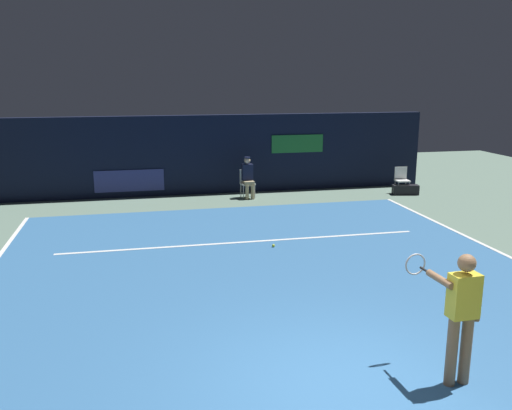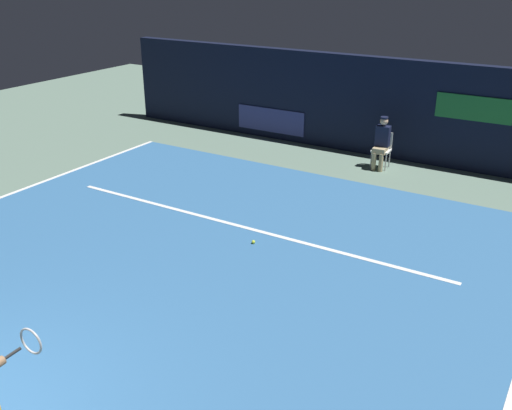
# 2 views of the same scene
# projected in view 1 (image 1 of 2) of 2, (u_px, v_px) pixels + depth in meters

# --- Properties ---
(ground_plane) EXTENTS (31.06, 31.06, 0.00)m
(ground_plane) POSITION_uv_depth(u_px,v_px,m) (262.00, 270.00, 11.05)
(ground_plane) COLOR slate
(court_surface) EXTENTS (10.89, 10.92, 0.01)m
(court_surface) POSITION_uv_depth(u_px,v_px,m) (262.00, 270.00, 11.05)
(court_surface) COLOR #336699
(court_surface) RESTS_ON ground
(line_sideline_left) EXTENTS (0.10, 10.92, 0.01)m
(line_sideline_left) POSITION_uv_depth(u_px,v_px,m) (498.00, 251.00, 12.19)
(line_sideline_left) COLOR white
(line_sideline_left) RESTS_ON court_surface
(line_service) EXTENTS (8.50, 0.10, 0.01)m
(line_service) POSITION_uv_depth(u_px,v_px,m) (244.00, 242.00, 12.87)
(line_service) COLOR white
(line_service) RESTS_ON court_surface
(back_wall) EXTENTS (14.99, 0.33, 2.60)m
(back_wall) POSITION_uv_depth(u_px,v_px,m) (209.00, 155.00, 18.14)
(back_wall) COLOR black
(back_wall) RESTS_ON ground
(tennis_player) EXTENTS (0.65, 0.93, 1.73)m
(tennis_player) POSITION_uv_depth(u_px,v_px,m) (461.00, 311.00, 6.74)
(tennis_player) COLOR #8C6647
(tennis_player) RESTS_ON ground
(line_judge_on_chair) EXTENTS (0.46, 0.55, 1.32)m
(line_judge_on_chair) POSITION_uv_depth(u_px,v_px,m) (248.00, 177.00, 17.52)
(line_judge_on_chair) COLOR white
(line_judge_on_chair) RESTS_ON ground
(courtside_chair_near) EXTENTS (0.48, 0.46, 0.88)m
(courtside_chair_near) POSITION_uv_depth(u_px,v_px,m) (402.00, 178.00, 18.26)
(courtside_chair_near) COLOR white
(courtside_chair_near) RESTS_ON ground
(tennis_ball) EXTENTS (0.07, 0.07, 0.07)m
(tennis_ball) POSITION_uv_depth(u_px,v_px,m) (273.00, 246.00, 12.50)
(tennis_ball) COLOR #CCE033
(tennis_ball) RESTS_ON court_surface
(equipment_bag) EXTENTS (0.89, 0.49, 0.32)m
(equipment_bag) POSITION_uv_depth(u_px,v_px,m) (405.00, 190.00, 18.14)
(equipment_bag) COLOR black
(equipment_bag) RESTS_ON ground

